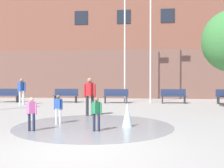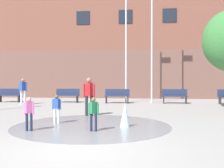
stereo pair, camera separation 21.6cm
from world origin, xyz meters
The scene contains 14 objects.
ground_plane centered at (0.00, 0.00, 0.00)m, with size 100.00×100.00×0.00m, color gray.
library_building centered at (0.00, 18.81, 4.40)m, with size 36.00×6.05×8.80m.
splash_fountain centered at (0.09, 2.97, 0.11)m, with size 5.14×5.14×0.78m.
park_bench_left_of_flagpoles centered at (-7.55, 11.39, 0.48)m, with size 1.60×0.44×0.91m.
park_bench_center centered at (-3.61, 11.59, 0.48)m, with size 1.60×0.44×0.91m.
park_bench_under_right_flagpole centered at (-0.24, 11.43, 0.48)m, with size 1.60×0.44×0.91m.
park_bench_near_trashcan centered at (3.44, 11.63, 0.48)m, with size 1.60×0.44×0.91m.
child_with_pink_shirt centered at (-1.50, 3.26, 0.58)m, with size 0.31×0.18×0.99m.
adult_near_bench centered at (-5.87, 9.83, 0.93)m, with size 0.50×0.39×1.59m.
child_in_fountain centered at (-1.87, 1.89, 0.58)m, with size 0.31×0.24×0.99m.
teen_by_trashcan centered at (-0.80, 5.29, 0.93)m, with size 0.50×0.37×1.59m.
child_running centered at (0.02, 2.05, 0.58)m, with size 0.31×0.24×0.99m.
flagpole_left centered at (0.32, 12.06, 4.59)m, with size 0.80×0.10×8.68m.
flagpole_right centered at (2.02, 12.06, 4.66)m, with size 0.80×0.10×8.81m.
Camera 2 is at (1.46, -5.41, 1.49)m, focal length 42.00 mm.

